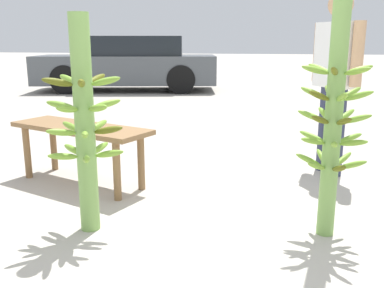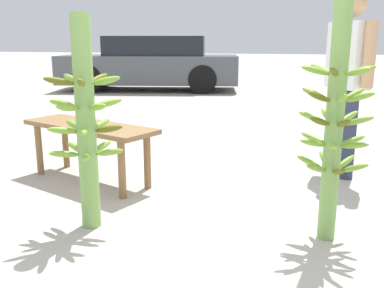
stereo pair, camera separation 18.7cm
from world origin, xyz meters
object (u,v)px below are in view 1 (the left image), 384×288
vendor_person (336,69)px  parked_car (128,64)px  banana_stalk_left (85,124)px  banana_stalk_center (334,112)px  market_bench (80,135)px

vendor_person → parked_car: 7.58m
banana_stalk_left → banana_stalk_center: (1.53, 0.24, 0.09)m
banana_stalk_left → parked_car: (-2.60, 7.89, -0.05)m
banana_stalk_center → parked_car: bearing=118.4°
vendor_person → banana_stalk_left: bearing=101.9°
banana_stalk_left → vendor_person: 2.37m
vendor_person → market_bench: vendor_person is taller
vendor_person → banana_stalk_center: bearing=141.5°
banana_stalk_center → vendor_person: size_ratio=0.99×
banana_stalk_center → market_bench: bearing=162.8°
banana_stalk_left → market_bench: banana_stalk_left is taller
parked_car → vendor_person: bearing=-158.3°
market_bench → parked_car: size_ratio=0.30×
market_bench → parked_car: parked_car is taller
parked_car → market_bench: bearing=-175.9°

